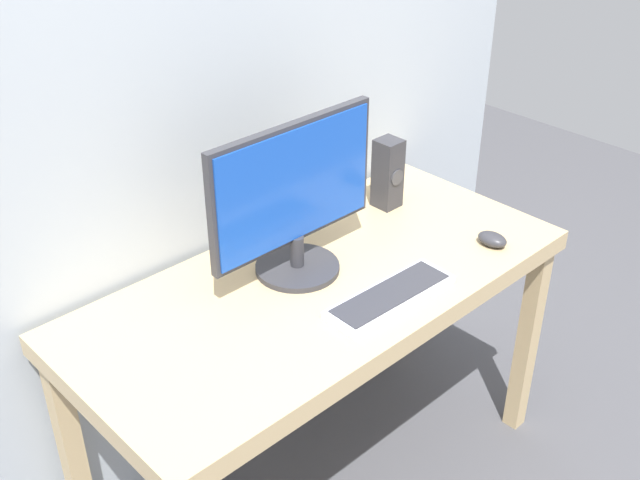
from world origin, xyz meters
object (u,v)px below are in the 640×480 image
object	(u,v)px
keyboard_primary	(390,296)
monitor	(294,197)
desk	(322,302)
speaker_right	(388,173)
mouse	(492,239)

from	to	relation	value
keyboard_primary	monitor	bearing A→B (deg)	105.84
desk	monitor	size ratio (longest dim) A/B	2.65
desk	keyboard_primary	distance (m)	0.22
desk	speaker_right	xyz separation A→B (m)	(0.42, 0.15, 0.19)
monitor	speaker_right	world-z (taller)	monitor
mouse	speaker_right	world-z (taller)	speaker_right
speaker_right	keyboard_primary	bearing A→B (deg)	-136.59
desk	keyboard_primary	xyz separation A→B (m)	(0.06, -0.19, 0.09)
desk	mouse	size ratio (longest dim) A/B	15.83
speaker_right	desk	bearing A→B (deg)	-159.94
mouse	speaker_right	distance (m)	0.38
monitor	mouse	bearing A→B (deg)	-31.07
monitor	mouse	size ratio (longest dim) A/B	5.98
desk	mouse	xyz separation A→B (m)	(0.46, -0.21, 0.10)
monitor	speaker_right	size ratio (longest dim) A/B	2.40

